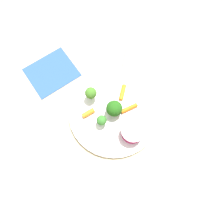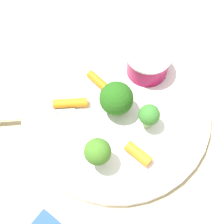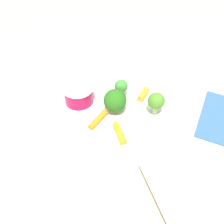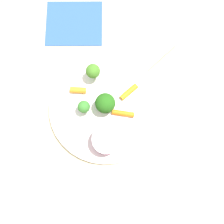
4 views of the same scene
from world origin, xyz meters
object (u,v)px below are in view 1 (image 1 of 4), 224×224
carrot_stick_0 (129,108)px  carrot_stick_2 (123,92)px  plate (114,112)px  carrot_stick_1 (88,113)px  sauce_cup (133,132)px  napkin (52,72)px  broccoli_floret_1 (91,93)px  broccoli_floret_0 (114,110)px  broccoli_floret_2 (102,121)px  fork (123,69)px

carrot_stick_0 → carrot_stick_2: (-0.02, -0.05, 0.00)m
plate → carrot_stick_1: carrot_stick_1 is taller
sauce_cup → napkin: size_ratio=0.44×
plate → broccoli_floret_1: broccoli_floret_1 is taller
broccoli_floret_0 → broccoli_floret_2: (0.04, 0.00, -0.00)m
broccoli_floret_0 → carrot_stick_2: broccoli_floret_0 is taller
carrot_stick_2 → napkin: carrot_stick_2 is taller
carrot_stick_1 → napkin: carrot_stick_1 is taller
plate → carrot_stick_2: size_ratio=5.51×
plate → fork: bearing=-145.8°
plate → fork: 0.14m
broccoli_floret_2 → carrot_stick_2: (-0.11, -0.03, -0.02)m
carrot_stick_1 → fork: bearing=-169.1°
broccoli_floret_0 → carrot_stick_0: broccoli_floret_0 is taller
carrot_stick_2 → sauce_cup: bearing=57.1°
broccoli_floret_1 → broccoli_floret_2: 0.09m
carrot_stick_0 → fork: (-0.08, -0.10, -0.00)m
plate → carrot_stick_0: bearing=147.4°
broccoli_floret_0 → carrot_stick_1: 0.08m
broccoli_floret_0 → broccoli_floret_1: (0.01, -0.08, 0.00)m
plate → napkin: bearing=-78.7°
broccoli_floret_0 → broccoli_floret_1: broccoli_floret_0 is taller
carrot_stick_0 → napkin: carrot_stick_0 is taller
carrot_stick_1 → plate: bearing=140.6°
carrot_stick_0 → napkin: (0.08, -0.26, -0.02)m
broccoli_floret_2 → sauce_cup: bearing=116.9°
broccoli_floret_1 → carrot_stick_0: 0.12m
broccoli_floret_2 → carrot_stick_1: 0.05m
carrot_stick_2 → fork: size_ratio=0.31×
napkin → broccoli_floret_1: bearing=101.0°
napkin → fork: bearing=137.4°
plate → broccoli_floret_0: broccoli_floret_0 is taller
carrot_stick_2 → fork: bearing=-137.0°
napkin → broccoli_floret_2: bearing=89.7°
napkin → carrot_stick_1: bearing=86.8°
broccoli_floret_1 → carrot_stick_2: bearing=144.8°
fork → carrot_stick_1: bearing=10.9°
sauce_cup → plate: bearing=-96.3°
fork → napkin: bearing=-42.6°
carrot_stick_0 → carrot_stick_1: (0.09, -0.07, 0.00)m
sauce_cup → carrot_stick_1: 0.14m
carrot_stick_1 → carrot_stick_2: (-0.12, 0.02, -0.00)m
carrot_stick_0 → fork: carrot_stick_0 is taller
plate → napkin: 0.24m
broccoli_floret_2 → carrot_stick_2: broccoli_floret_2 is taller
broccoli_floret_0 → fork: size_ratio=0.33×
broccoli_floret_0 → carrot_stick_2: 0.07m
sauce_cup → fork: (-0.13, -0.16, -0.02)m
sauce_cup → carrot_stick_1: (0.05, -0.13, -0.01)m
broccoli_floret_2 → napkin: broccoli_floret_2 is taller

